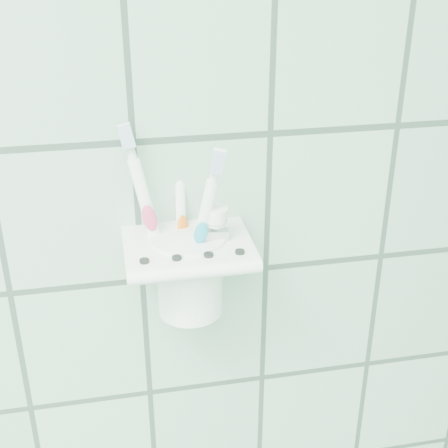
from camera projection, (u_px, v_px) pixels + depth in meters
name	position (u px, v px, depth m)	size (l,w,h in m)	color
holder_bracket	(188.00, 249.00, 0.68)	(0.14, 0.11, 0.04)	white
cup	(189.00, 271.00, 0.69)	(0.08, 0.08, 0.09)	white
toothbrush_pink	(170.00, 219.00, 0.66)	(0.05, 0.03, 0.21)	white
toothbrush_blue	(182.00, 237.00, 0.66)	(0.02, 0.07, 0.18)	white
toothbrush_orange	(182.00, 224.00, 0.67)	(0.04, 0.04, 0.20)	white
toothpaste_tube	(204.00, 248.00, 0.68)	(0.04, 0.03, 0.13)	silver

